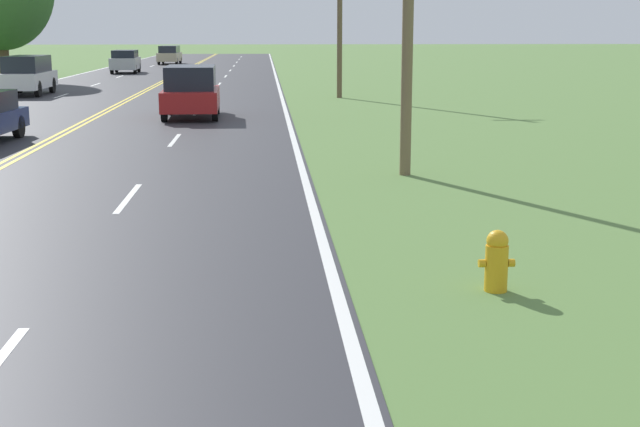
{
  "coord_description": "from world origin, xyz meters",
  "views": [
    {
      "loc": [
        6.14,
        -0.17,
        3.11
      ],
      "look_at": [
        6.71,
        8.89,
        1.24
      ],
      "focal_mm": 50.0,
      "sensor_mm": 36.0,
      "label": 1
    }
  ],
  "objects_px": {
    "fire_hydrant": "(497,260)",
    "car_red_suv_mid_far": "(191,91)",
    "car_champagne_van_horizon": "(170,54)",
    "car_white_suv_receding": "(27,74)",
    "car_silver_suv_distant": "(125,61)"
  },
  "relations": [
    {
      "from": "car_red_suv_mid_far",
      "to": "car_champagne_van_horizon",
      "type": "xyz_separation_m",
      "value": [
        -6.04,
        51.87,
        -0.09
      ]
    },
    {
      "from": "car_silver_suv_distant",
      "to": "fire_hydrant",
      "type": "bearing_deg",
      "value": -169.12
    },
    {
      "from": "fire_hydrant",
      "to": "car_silver_suv_distant",
      "type": "height_order",
      "value": "car_silver_suv_distant"
    },
    {
      "from": "car_white_suv_receding",
      "to": "car_champagne_van_horizon",
      "type": "height_order",
      "value": "car_white_suv_receding"
    },
    {
      "from": "fire_hydrant",
      "to": "car_white_suv_receding",
      "type": "distance_m",
      "value": 37.06
    },
    {
      "from": "car_white_suv_receding",
      "to": "car_champagne_van_horizon",
      "type": "bearing_deg",
      "value": -4.11
    },
    {
      "from": "car_white_suv_receding",
      "to": "car_champagne_van_horizon",
      "type": "distance_m",
      "value": 39.97
    },
    {
      "from": "fire_hydrant",
      "to": "car_white_suv_receding",
      "type": "height_order",
      "value": "car_white_suv_receding"
    },
    {
      "from": "car_red_suv_mid_far",
      "to": "fire_hydrant",
      "type": "bearing_deg",
      "value": 12.04
    },
    {
      "from": "car_red_suv_mid_far",
      "to": "car_silver_suv_distant",
      "type": "xyz_separation_m",
      "value": [
        -7.49,
        34.47,
        -0.08
      ]
    },
    {
      "from": "car_white_suv_receding",
      "to": "car_champagne_van_horizon",
      "type": "xyz_separation_m",
      "value": [
        2.79,
        39.87,
        -0.12
      ]
    },
    {
      "from": "fire_hydrant",
      "to": "car_red_suv_mid_far",
      "type": "distance_m",
      "value": 22.87
    },
    {
      "from": "car_red_suv_mid_far",
      "to": "car_silver_suv_distant",
      "type": "bearing_deg",
      "value": -169.34
    },
    {
      "from": "fire_hydrant",
      "to": "car_silver_suv_distant",
      "type": "distance_m",
      "value": 58.13
    },
    {
      "from": "car_silver_suv_distant",
      "to": "car_champagne_van_horizon",
      "type": "distance_m",
      "value": 17.46
    }
  ]
}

